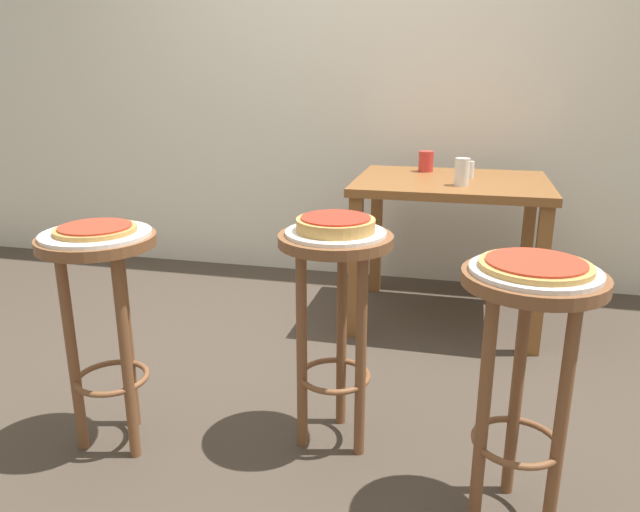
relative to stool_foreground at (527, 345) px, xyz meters
The scene contains 15 objects.
ground_plane 1.14m from the stool_foreground, 150.54° to the left, with size 6.00×6.00×0.00m, color #42382D.
back_wall 2.50m from the stool_foreground, 112.10° to the left, with size 6.00×0.10×3.00m, color silver.
stool_foreground is the anchor object (origin of this frame).
serving_plate_foreground 0.21m from the stool_foreground, 90.00° to the left, with size 0.33×0.33×0.01m, color silver.
pizza_foreground 0.23m from the stool_foreground, 90.00° to the left, with size 0.29×0.29×0.02m.
stool_middle 1.32m from the stool_foreground, behind, with size 0.37×0.37×0.75m.
serving_plate_middle 1.33m from the stool_foreground, behind, with size 0.34×0.34×0.01m, color white.
pizza_middle 1.34m from the stool_foreground, behind, with size 0.26×0.26×0.02m.
stool_leftside 0.64m from the stool_foreground, 156.19° to the left, with size 0.37×0.37×0.75m.
serving_plate_leftside 0.67m from the stool_foreground, 156.19° to the left, with size 0.32×0.32×0.01m, color white.
pizza_leftside 0.68m from the stool_foreground, 156.19° to the left, with size 0.25×0.25×0.05m.
dining_table 1.50m from the stool_foreground, 99.82° to the left, with size 0.94×0.77×0.74m.
cup_near_edge 1.35m from the stool_foreground, 99.03° to the left, with size 0.07×0.07×0.13m, color silver.
cup_far_edge 1.76m from the stool_foreground, 103.31° to the left, with size 0.08×0.08×0.11m, color red.
condiment_shaker 1.56m from the stool_foreground, 96.37° to the left, with size 0.04×0.04×0.08m, color white.
Camera 1 is at (0.68, -2.05, 1.24)m, focal length 33.76 mm.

